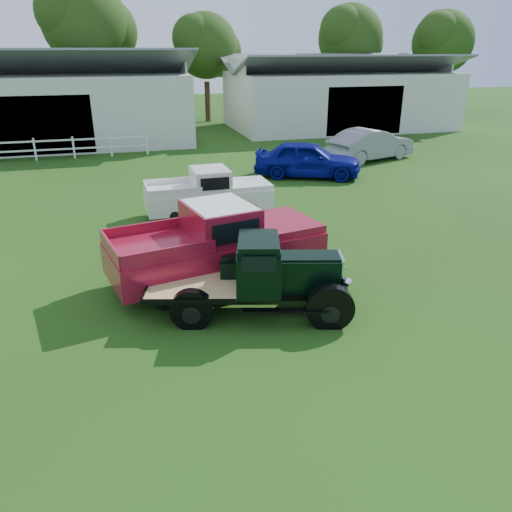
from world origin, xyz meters
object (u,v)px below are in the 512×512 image
object	(u,v)px
misc_car_blue	(308,159)
white_pickup	(208,193)
red_pickup	(217,243)
misc_car_grey	(371,144)
vintage_flatbed	(255,276)

from	to	relation	value
misc_car_blue	white_pickup	bearing A→B (deg)	153.48
red_pickup	misc_car_blue	distance (m)	11.94
white_pickup	misc_car_blue	distance (m)	7.27
white_pickup	misc_car_grey	world-z (taller)	white_pickup
red_pickup	white_pickup	world-z (taller)	red_pickup
misc_car_blue	misc_car_grey	size ratio (longest dim) A/B	0.97
white_pickup	misc_car_blue	world-z (taller)	white_pickup
vintage_flatbed	white_pickup	world-z (taller)	vintage_flatbed
vintage_flatbed	misc_car_blue	distance (m)	13.40
vintage_flatbed	red_pickup	bearing A→B (deg)	118.98
red_pickup	misc_car_grey	world-z (taller)	red_pickup
misc_car_blue	misc_car_grey	bearing A→B (deg)	-35.95
vintage_flatbed	white_pickup	distance (m)	7.41
vintage_flatbed	misc_car_grey	size ratio (longest dim) A/B	0.90
vintage_flatbed	white_pickup	xyz separation A→B (m)	(0.33, 7.40, -0.06)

